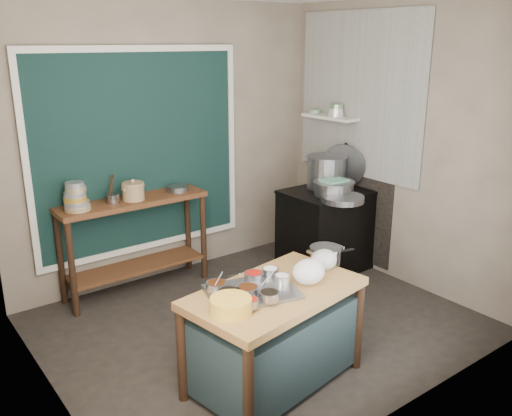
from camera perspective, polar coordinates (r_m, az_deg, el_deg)
floor at (r=4.92m, az=0.27°, el=-12.16°), size 3.50×3.00×0.02m
back_wall at (r=5.65m, az=-9.10°, el=6.80°), size 3.50×0.02×2.80m
left_wall at (r=3.65m, az=-22.28°, el=-0.06°), size 0.02×3.00×2.80m
right_wall at (r=5.62m, az=14.81°, el=6.39°), size 0.02×3.00×2.80m
curtain_panel at (r=5.47m, az=-12.11°, el=5.76°), size 2.10×0.02×1.90m
curtain_frame at (r=5.46m, az=-12.07°, el=5.74°), size 2.22×0.03×2.02m
tile_panel at (r=5.89m, az=10.75°, el=11.57°), size 0.02×1.70×1.70m
soot_patch at (r=6.18m, az=9.51°, el=1.00°), size 0.01×1.30×1.30m
wall_shelf at (r=6.05m, az=7.82°, el=9.46°), size 0.22×0.70×0.03m
prep_table at (r=3.98m, az=1.94°, el=-13.39°), size 1.35×0.90×0.75m
back_counter at (r=5.46m, az=-12.58°, el=-3.85°), size 1.45×0.40×0.95m
stove_block at (r=5.93m, az=7.46°, el=-2.40°), size 0.90×0.68×0.85m
stove_top at (r=5.79m, az=7.63°, el=1.70°), size 0.92×0.69×0.03m
condiment_tray at (r=3.74m, az=-0.43°, el=-8.79°), size 0.69×0.57×0.03m
condiment_bowls at (r=3.70m, az=-0.82°, el=-8.37°), size 0.59×0.46×0.06m
yellow_basin at (r=3.48m, az=-2.66°, el=-10.23°), size 0.34×0.34×0.10m
saucepan at (r=4.22m, az=7.32°, el=-4.97°), size 0.30×0.30×0.14m
plastic_bag_a at (r=3.87m, az=5.58°, el=-6.68°), size 0.27×0.24×0.18m
plastic_bag_b at (r=4.11m, az=7.14°, el=-5.43°), size 0.23×0.20×0.16m
bowl_stack at (r=5.07m, az=-18.44°, el=1.01°), size 0.23×0.23×0.26m
utensil_cup at (r=5.23m, az=-14.89°, el=1.00°), size 0.18×0.18×0.08m
ceramic_crock at (r=5.27m, az=-12.80°, el=1.64°), size 0.29×0.29×0.15m
wide_bowl at (r=5.50m, az=-8.23°, el=2.03°), size 0.22×0.22×0.05m
stock_pot at (r=5.86m, az=7.40°, el=3.80°), size 0.57×0.57×0.35m
pot_lid at (r=5.93m, az=9.20°, el=4.47°), size 0.31×0.49×0.47m
steamer at (r=5.62m, az=8.19°, el=2.10°), size 0.52×0.52×0.14m
green_cloth at (r=5.60m, az=8.23°, el=2.90°), size 0.26×0.21×0.02m
shallow_pan at (r=5.41m, az=9.09°, el=0.97°), size 0.44×0.44×0.06m
shelf_bowl_stack at (r=5.98m, az=8.41°, el=10.10°), size 0.17×0.17×0.13m
shelf_bowl_green at (r=6.22m, az=6.21°, el=10.08°), size 0.14×0.14×0.04m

